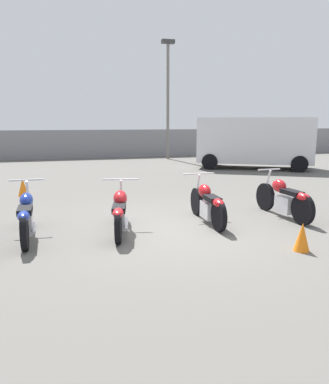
{
  "coord_description": "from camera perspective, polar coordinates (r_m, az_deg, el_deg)",
  "views": [
    {
      "loc": [
        -2.06,
        -6.93,
        2.15
      ],
      "look_at": [
        0.0,
        0.63,
        0.65
      ],
      "focal_mm": 35.0,
      "sensor_mm": 36.0,
      "label": 1
    }
  ],
  "objects": [
    {
      "name": "traffic_cone_far",
      "position": [
        11.52,
        -20.77,
        0.72
      ],
      "size": [
        0.29,
        0.29,
        0.53
      ],
      "color": "orange",
      "rests_on": "ground_plane"
    },
    {
      "name": "ground_plane",
      "position": [
        7.54,
        1.27,
        -5.73
      ],
      "size": [
        60.0,
        60.0,
        0.0
      ],
      "primitive_type": "plane",
      "color": "#5B5954"
    },
    {
      "name": "traffic_cone_near",
      "position": [
        6.68,
        20.23,
        -6.43
      ],
      "size": [
        0.27,
        0.27,
        0.49
      ],
      "color": "orange",
      "rests_on": "ground_plane"
    },
    {
      "name": "motorcycle_slot_0",
      "position": [
        7.33,
        -20.27,
        -3.44
      ],
      "size": [
        0.67,
        2.09,
        1.01
      ],
      "rotation": [
        0.0,
        0.0,
        0.02
      ],
      "color": "black",
      "rests_on": "ground_plane"
    },
    {
      "name": "fence_back",
      "position": [
        22.28,
        -9.99,
        7.23
      ],
      "size": [
        40.0,
        0.04,
        1.63
      ],
      "color": "gray",
      "rests_on": "ground_plane"
    },
    {
      "name": "motorcycle_slot_3",
      "position": [
        8.79,
        17.8,
        -1.01
      ],
      "size": [
        0.59,
        2.05,
        1.03
      ],
      "rotation": [
        0.0,
        0.0,
        0.05
      ],
      "color": "black",
      "rests_on": "ground_plane"
    },
    {
      "name": "motorcycle_slot_1",
      "position": [
        7.29,
        -6.78,
        -2.96
      ],
      "size": [
        0.75,
        1.97,
        0.97
      ],
      "rotation": [
        0.0,
        0.0,
        -0.2
      ],
      "color": "black",
      "rests_on": "ground_plane"
    },
    {
      "name": "light_pole_right",
      "position": [
        21.42,
        0.52,
        15.46
      ],
      "size": [
        0.7,
        0.35,
        6.45
      ],
      "color": "slate",
      "rests_on": "ground_plane"
    },
    {
      "name": "motorcycle_slot_2",
      "position": [
        7.97,
        6.63,
        -1.84
      ],
      "size": [
        0.73,
        1.99,
        0.99
      ],
      "rotation": [
        0.0,
        0.0,
        -0.03
      ],
      "color": "black",
      "rests_on": "ground_plane"
    },
    {
      "name": "parked_van",
      "position": [
        17.54,
        13.53,
        7.64
      ],
      "size": [
        5.3,
        4.1,
        2.29
      ],
      "rotation": [
        0.0,
        0.0,
        1.07
      ],
      "color": "silver",
      "rests_on": "ground_plane"
    }
  ]
}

